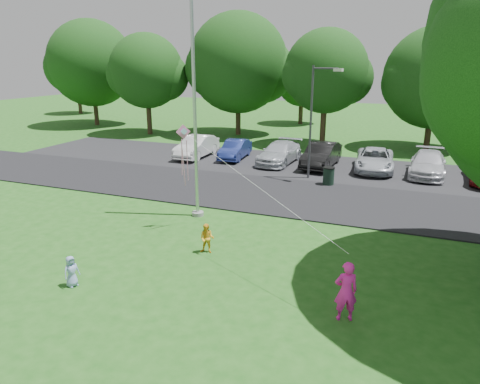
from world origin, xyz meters
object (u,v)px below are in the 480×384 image
(flagpole, at_px, (195,118))
(child_blue, at_px, (71,271))
(street_lamp, at_px, (315,113))
(child_yellow, at_px, (207,238))
(trash_can, at_px, (329,176))
(kite, at_px, (187,146))
(woman, at_px, (346,291))

(flagpole, xyz_separation_m, child_blue, (-0.73, -6.74, -3.69))
(street_lamp, distance_m, child_yellow, 11.31)
(street_lamp, bearing_deg, trash_can, -21.58)
(trash_can, height_order, kite, kite)
(child_yellow, height_order, kite, kite)
(flagpole, xyz_separation_m, street_lamp, (3.34, 7.54, -0.47))
(kite, bearing_deg, child_blue, -145.64)
(flagpole, distance_m, child_yellow, 5.25)
(trash_can, xyz_separation_m, child_yellow, (-2.41, -9.91, 0.03))
(street_lamp, relative_size, child_yellow, 5.83)
(woman, bearing_deg, child_blue, -13.86)
(flagpole, height_order, child_blue, flagpole)
(flagpole, height_order, street_lamp, flagpole)
(street_lamp, bearing_deg, flagpole, -96.31)
(street_lamp, xyz_separation_m, child_yellow, (-1.35, -10.77, -3.17))
(flagpole, height_order, trash_can, flagpole)
(flagpole, distance_m, child_blue, 7.72)
(street_lamp, xyz_separation_m, woman, (3.64, -13.12, -2.88))
(child_blue, bearing_deg, flagpole, 13.80)
(trash_can, height_order, woman, woman)
(trash_can, distance_m, child_blue, 14.37)
(street_lamp, height_order, kite, street_lamp)
(flagpole, bearing_deg, street_lamp, 66.15)
(child_blue, xyz_separation_m, kite, (1.18, 5.19, 2.86))
(kite, bearing_deg, street_lamp, 29.55)
(flagpole, height_order, kite, flagpole)
(street_lamp, height_order, trash_can, street_lamp)
(kite, bearing_deg, trash_can, 21.55)
(flagpole, bearing_deg, trash_can, 56.67)
(child_blue, bearing_deg, street_lamp, 4.10)
(trash_can, bearing_deg, child_blue, -110.90)
(street_lamp, distance_m, kite, 9.54)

